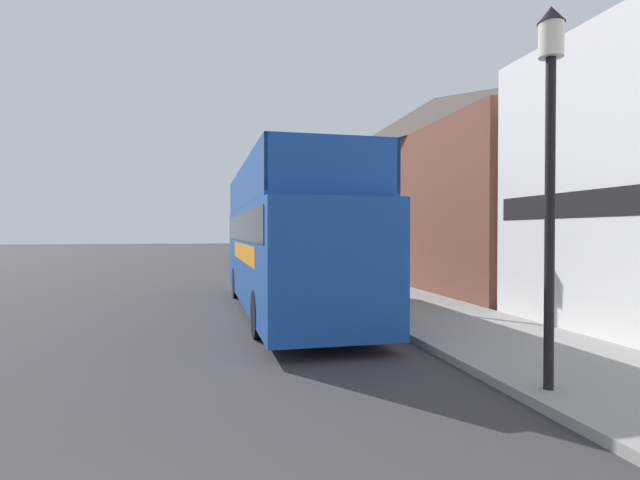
# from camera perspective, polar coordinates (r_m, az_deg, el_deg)

# --- Properties ---
(ground_plane) EXTENTS (144.00, 144.00, 0.00)m
(ground_plane) POSITION_cam_1_polar(r_m,az_deg,el_deg) (23.84, -15.08, -4.45)
(ground_plane) COLOR #333335
(sidewalk) EXTENTS (3.44, 108.00, 0.14)m
(sidewalk) POSITION_cam_1_polar(r_m,az_deg,el_deg) (21.59, 2.88, -4.79)
(sidewalk) COLOR gray
(sidewalk) RESTS_ON ground_plane
(brick_terrace_rear) EXTENTS (6.00, 19.55, 8.57)m
(brick_terrace_rear) POSITION_cam_1_polar(r_m,az_deg,el_deg) (24.41, 12.88, 5.76)
(brick_terrace_rear) COLOR brown
(brick_terrace_rear) RESTS_ON ground_plane
(tour_bus) EXTENTS (2.72, 10.96, 3.97)m
(tour_bus) POSITION_cam_1_polar(r_m,az_deg,el_deg) (13.91, -3.86, -0.71)
(tour_bus) COLOR #19479E
(tour_bus) RESTS_ON ground_plane
(parked_car_ahead_of_bus) EXTENTS (2.01, 4.45, 1.51)m
(parked_car_ahead_of_bus) POSITION_cam_1_polar(r_m,az_deg,el_deg) (23.04, -5.38, -2.84)
(parked_car_ahead_of_bus) COLOR silver
(parked_car_ahead_of_bus) RESTS_ON ground_plane
(lamp_post_nearest) EXTENTS (0.35, 0.35, 5.06)m
(lamp_post_nearest) POSITION_cam_1_polar(r_m,az_deg,el_deg) (7.39, 24.84, 11.51)
(lamp_post_nearest) COLOR black
(lamp_post_nearest) RESTS_ON sidewalk
(lamp_post_second) EXTENTS (0.35, 0.35, 4.75)m
(lamp_post_second) POSITION_cam_1_polar(r_m,az_deg,el_deg) (14.38, 6.41, 5.66)
(lamp_post_second) COLOR black
(lamp_post_second) RESTS_ON sidewalk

